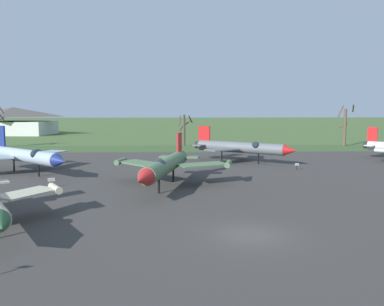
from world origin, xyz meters
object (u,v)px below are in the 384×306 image
at_px(info_placard_rear_left, 297,166).
at_px(visitor_building, 14,121).
at_px(info_placard_rear_center, 51,181).
at_px(jet_fighter_rear_left, 241,147).
at_px(jet_fighter_rear_center, 26,155).
at_px(jet_fighter_front_right, 166,165).

relative_size(info_placard_rear_left, visitor_building, 0.04).
relative_size(info_placard_rear_center, visitor_building, 0.04).
xyz_separation_m(info_placard_rear_center, jet_fighter_rear_left, (20.24, 16.21, 1.53)).
distance_m(jet_fighter_rear_left, info_placard_rear_left, 8.86).
height_order(jet_fighter_rear_center, info_placard_rear_left, jet_fighter_rear_center).
distance_m(jet_fighter_rear_center, visitor_building, 75.23).
height_order(info_placard_rear_center, jet_fighter_rear_left, jet_fighter_rear_left).
relative_size(jet_fighter_rear_left, visitor_building, 0.59).
distance_m(info_placard_rear_left, visitor_building, 90.30).
distance_m(info_placard_rear_center, jet_fighter_rear_left, 25.98).
bearing_deg(info_placard_rear_center, info_placard_rear_left, 20.15).
bearing_deg(jet_fighter_front_right, info_placard_rear_center, 176.31).
distance_m(jet_fighter_front_right, info_placard_rear_center, 10.66).
bearing_deg(jet_fighter_rear_left, jet_fighter_rear_center, -161.58).
relative_size(jet_fighter_front_right, jet_fighter_rear_left, 1.18).
xyz_separation_m(info_placard_rear_left, visitor_building, (-59.49, 67.86, 3.30)).
bearing_deg(info_placard_rear_left, info_placard_rear_center, -159.85).
relative_size(jet_fighter_rear_center, visitor_building, 0.58).
xyz_separation_m(jet_fighter_rear_center, visitor_building, (-28.70, 69.51, 1.69)).
xyz_separation_m(jet_fighter_rear_left, visitor_building, (-54.00, 61.09, 1.68)).
height_order(jet_fighter_rear_center, visitor_building, visitor_building).
bearing_deg(info_placard_rear_left, jet_fighter_rear_left, 129.04).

